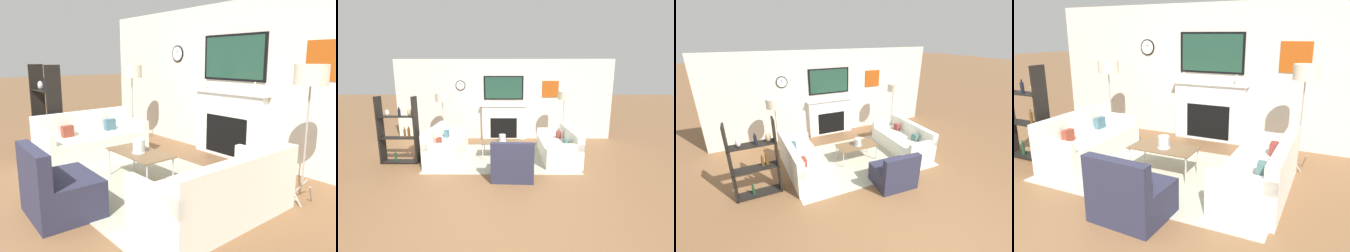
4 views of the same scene
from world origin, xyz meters
TOP-DOWN VIEW (x-y plane):
  - fireplace_wall at (0.00, 4.60)m, footprint 7.36×0.28m
  - area_rug at (0.00, 2.59)m, footprint 3.57×2.29m
  - couch_left at (-1.48, 2.59)m, footprint 0.85×1.89m
  - couch_right at (1.48, 2.59)m, footprint 0.84×1.84m
  - armchair at (0.24, 1.29)m, footprint 0.87×0.77m
  - coffee_table at (-0.02, 2.58)m, footprint 1.04×0.52m
  - hurricane_candle at (0.00, 2.56)m, footprint 0.20×0.20m
  - floor_lamp_left at (-1.84, 3.69)m, footprint 0.41×0.41m
  - floor_lamp_right at (1.84, 3.69)m, footprint 0.38×0.38m
  - shelf_unit at (-2.50, 2.18)m, footprint 0.91×0.28m

SIDE VIEW (x-z plane):
  - area_rug at x=0.00m, z-range 0.00..0.01m
  - couch_right at x=1.48m, z-range -0.11..0.66m
  - armchair at x=0.24m, z-range -0.13..0.69m
  - couch_left at x=-1.48m, z-range -0.12..0.70m
  - coffee_table at x=-0.02m, z-range 0.19..0.62m
  - hurricane_candle at x=0.00m, z-range 0.42..0.62m
  - shelf_unit at x=-2.50m, z-range -0.02..1.61m
  - fireplace_wall at x=0.00m, z-range -0.11..2.59m
  - floor_lamp_left at x=-1.84m, z-range 0.66..2.28m
  - floor_lamp_right at x=1.84m, z-range 0.69..2.37m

